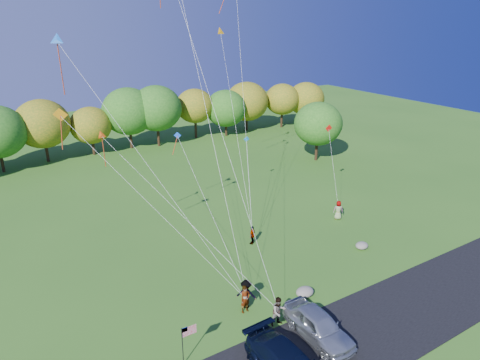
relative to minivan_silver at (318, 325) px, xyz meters
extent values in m
plane|color=#30611B|center=(-2.46, 2.91, -0.88)|extent=(140.00, 140.00, 0.00)
cylinder|color=#372614|center=(-12.99, 41.59, 0.49)|extent=(0.36, 0.36, 2.74)
cylinder|color=#372614|center=(-7.28, 41.24, 0.67)|extent=(0.36, 0.36, 3.09)
ellipsoid|color=#385C17|center=(-7.28, 41.24, 4.46)|extent=(6.92, 6.92, 6.23)
cylinder|color=#372614|center=(-1.98, 41.33, 0.60)|extent=(0.36, 0.36, 2.96)
ellipsoid|color=#385C17|center=(-1.98, 41.33, 4.16)|extent=(6.38, 6.38, 5.75)
cylinder|color=#372614|center=(3.28, 39.41, 0.34)|extent=(0.36, 0.36, 2.44)
ellipsoid|color=#205D18|center=(3.28, 39.41, 3.72)|extent=(6.65, 6.65, 5.98)
cylinder|color=#372614|center=(6.78, 42.53, 0.36)|extent=(0.36, 0.36, 2.48)
ellipsoid|color=#205D18|center=(6.78, 42.53, 3.73)|extent=(6.54, 6.54, 5.88)
cylinder|color=#372614|center=(11.89, 41.04, 0.69)|extent=(0.36, 0.36, 3.14)
ellipsoid|color=#205D18|center=(11.89, 41.04, 3.95)|extent=(5.19, 5.19, 4.67)
cylinder|color=#372614|center=(17.21, 41.05, 0.71)|extent=(0.36, 0.36, 3.18)
ellipsoid|color=#205D18|center=(17.21, 41.05, 4.23)|extent=(5.93, 5.93, 5.34)
cylinder|color=#372614|center=(21.75, 42.12, 0.57)|extent=(0.36, 0.36, 2.90)
ellipsoid|color=#385C17|center=(21.75, 42.12, 4.35)|extent=(7.18, 7.18, 6.46)
cylinder|color=#372614|center=(27.39, 41.81, 0.37)|extent=(0.36, 0.36, 2.49)
ellipsoid|color=#385C17|center=(27.39, 41.81, 3.72)|extent=(6.48, 6.48, 5.83)
cylinder|color=#372614|center=(32.68, 40.03, 0.50)|extent=(0.36, 0.36, 2.75)
ellipsoid|color=#385C17|center=(32.68, 40.03, 4.14)|extent=(6.98, 6.98, 6.28)
cylinder|color=#372614|center=(21.54, 24.91, 0.52)|extent=(0.36, 0.36, 2.80)
ellipsoid|color=#205D18|center=(21.54, 24.91, 3.87)|extent=(6.00, 6.00, 5.40)
imported|color=#A5ABB0|center=(0.00, 0.00, 0.00)|extent=(1.96, 4.82, 1.64)
imported|color=#4C4C59|center=(-2.26, 4.16, 0.05)|extent=(0.72, 0.52, 1.86)
imported|color=#4C4C59|center=(-1.22, 2.11, 0.06)|extent=(0.97, 0.78, 1.88)
imported|color=#4C4C59|center=(-1.97, 4.51, 0.10)|extent=(1.41, 1.39, 1.95)
imported|color=#4C4C59|center=(2.79, 11.09, -0.09)|extent=(0.97, 0.86, 1.58)
imported|color=#4C4C59|center=(11.87, 10.81, 0.00)|extent=(1.02, 0.95, 1.75)
cylinder|color=black|center=(-7.35, 2.21, 0.28)|extent=(0.05, 0.05, 2.32)
cube|color=red|center=(-6.93, 2.21, 1.11)|extent=(0.83, 0.56, 0.02)
cube|color=navy|center=(-7.18, 2.22, 1.28)|extent=(0.33, 0.02, 0.26)
ellipsoid|color=gray|center=(1.92, 3.44, -0.56)|extent=(1.26, 0.98, 0.63)
ellipsoid|color=gray|center=(9.72, 5.85, -0.60)|extent=(1.07, 0.89, 0.55)
cone|color=#1152B2|center=(-9.76, 11.53, 15.15)|extent=(0.89, 0.70, 0.72)
cone|color=#CA870D|center=(5.11, 19.98, 15.11)|extent=(0.88, 0.47, 0.79)
cube|color=red|center=(13.12, 14.13, 6.70)|extent=(0.74, 0.18, 0.73)
cube|color=orange|center=(-10.25, 10.87, 11.22)|extent=(0.76, 0.36, 0.79)
cube|color=#178EE9|center=(7.70, 19.75, 5.12)|extent=(0.60, 0.21, 0.58)
cone|color=#E2500F|center=(-7.13, 15.23, 8.61)|extent=(0.77, 0.50, 0.67)
cube|color=blue|center=(-0.79, 16.82, 7.35)|extent=(0.52, 0.34, 0.58)
camera|label=1|loc=(-14.04, -14.37, 16.31)|focal=32.00mm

